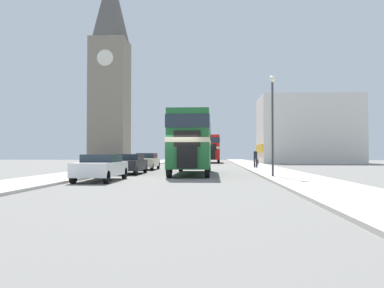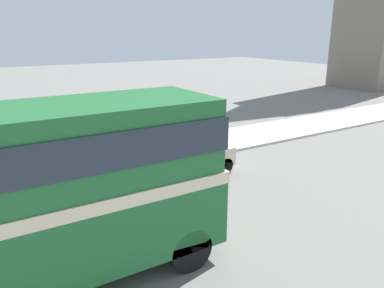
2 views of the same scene
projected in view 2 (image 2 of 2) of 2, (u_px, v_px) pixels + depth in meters
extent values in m
cylinder|color=black|center=(149.00, 212.00, 10.75)|extent=(0.28, 1.10, 1.10)
cylinder|color=black|center=(190.00, 249.00, 8.90)|extent=(0.28, 1.10, 1.10)
cylinder|color=black|center=(41.00, 188.00, 12.95)|extent=(0.20, 0.64, 0.64)
cylinder|color=black|center=(50.00, 205.00, 11.71)|extent=(0.20, 0.64, 0.64)
cube|color=beige|center=(178.00, 160.00, 14.79)|extent=(1.73, 4.48, 0.74)
cube|color=#232D38|center=(181.00, 145.00, 14.71)|extent=(1.52, 2.33, 0.45)
cylinder|color=black|center=(128.00, 170.00, 14.61)|extent=(0.20, 0.64, 0.64)
cylinder|color=black|center=(145.00, 183.00, 13.37)|extent=(0.20, 0.64, 0.64)
cylinder|color=black|center=(205.00, 155.00, 16.42)|extent=(0.20, 0.64, 0.64)
cylinder|color=black|center=(225.00, 165.00, 15.17)|extent=(0.20, 0.64, 0.64)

